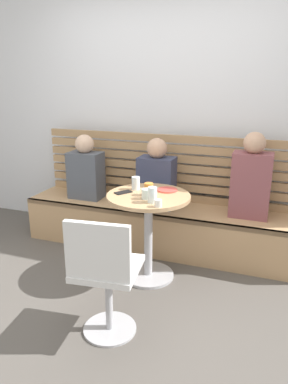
{
  "coord_description": "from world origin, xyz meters",
  "views": [
    {
      "loc": [
        1.01,
        -1.96,
        1.63
      ],
      "look_at": [
        0.05,
        0.66,
        0.75
      ],
      "focal_mm": 33.62,
      "sensor_mm": 36.0,
      "label": 1
    }
  ],
  "objects_px": {
    "booth_bench": "(158,227)",
    "cup_glass_short": "(147,194)",
    "cup_water_clear": "(136,183)",
    "phone_on_table": "(123,192)",
    "cafe_table": "(148,220)",
    "person_child_middle": "(86,170)",
    "plate_small": "(167,190)",
    "cup_tumbler_orange": "(149,189)",
    "cup_glass_tall": "(152,195)",
    "white_chair": "(105,274)",
    "person_child_left": "(157,177)",
    "cup_espresso_small": "(158,203)",
    "person_adult": "(251,180)"
  },
  "relations": [
    {
      "from": "white_chair",
      "to": "person_adult",
      "type": "bearing_deg",
      "value": 61.86
    },
    {
      "from": "booth_bench",
      "to": "phone_on_table",
      "type": "distance_m",
      "value": 0.79
    },
    {
      "from": "cup_tumbler_orange",
      "to": "phone_on_table",
      "type": "bearing_deg",
      "value": -176.5
    },
    {
      "from": "cup_tumbler_orange",
      "to": "phone_on_table",
      "type": "height_order",
      "value": "cup_tumbler_orange"
    },
    {
      "from": "person_child_middle",
      "to": "plate_small",
      "type": "xyz_separation_m",
      "value": [
        1.0,
        -0.41,
        0.01
      ]
    },
    {
      "from": "person_child_middle",
      "to": "cup_espresso_small",
      "type": "relative_size",
      "value": 11.8
    },
    {
      "from": "white_chair",
      "to": "cup_tumbler_orange",
      "type": "xyz_separation_m",
      "value": [
        0.01,
        0.8,
        0.33
      ]
    },
    {
      "from": "cafe_table",
      "to": "person_child_middle",
      "type": "xyz_separation_m",
      "value": [
        -0.89,
        0.57,
        0.21
      ]
    },
    {
      "from": "cup_espresso_small",
      "to": "cup_glass_short",
      "type": "height_order",
      "value": "cup_glass_short"
    },
    {
      "from": "person_child_middle",
      "to": "cup_tumbler_orange",
      "type": "xyz_separation_m",
      "value": [
        0.89,
        -0.58,
        0.06
      ]
    },
    {
      "from": "white_chair",
      "to": "cup_tumbler_orange",
      "type": "height_order",
      "value": "white_chair"
    },
    {
      "from": "person_child_left",
      "to": "cup_water_clear",
      "type": "relative_size",
      "value": 6.09
    },
    {
      "from": "booth_bench",
      "to": "cup_glass_tall",
      "type": "height_order",
      "value": "cup_glass_tall"
    },
    {
      "from": "person_adult",
      "to": "cup_glass_short",
      "type": "bearing_deg",
      "value": -136.12
    },
    {
      "from": "cafe_table",
      "to": "phone_on_table",
      "type": "height_order",
      "value": "phone_on_table"
    },
    {
      "from": "cup_espresso_small",
      "to": "plate_small",
      "type": "distance_m",
      "value": 0.41
    },
    {
      "from": "person_child_left",
      "to": "cup_water_clear",
      "type": "xyz_separation_m",
      "value": [
        -0.04,
        -0.45,
        0.06
      ]
    },
    {
      "from": "cup_glass_tall",
      "to": "plate_small",
      "type": "bearing_deg",
      "value": 86.66
    },
    {
      "from": "cup_glass_tall",
      "to": "phone_on_table",
      "type": "xyz_separation_m",
      "value": [
        -0.3,
        0.15,
        -0.06
      ]
    },
    {
      "from": "cafe_table",
      "to": "cup_glass_tall",
      "type": "distance_m",
      "value": 0.34
    },
    {
      "from": "person_adult",
      "to": "cafe_table",
      "type": "bearing_deg",
      "value": -141.54
    },
    {
      "from": "person_child_middle",
      "to": "cup_glass_short",
      "type": "relative_size",
      "value": 8.26
    },
    {
      "from": "white_chair",
      "to": "cup_glass_short",
      "type": "xyz_separation_m",
      "value": [
        0.02,
        0.71,
        0.32
      ]
    },
    {
      "from": "cup_water_clear",
      "to": "plate_small",
      "type": "height_order",
      "value": "cup_water_clear"
    },
    {
      "from": "person_adult",
      "to": "phone_on_table",
      "type": "relative_size",
      "value": 5.45
    },
    {
      "from": "booth_bench",
      "to": "cup_glass_tall",
      "type": "bearing_deg",
      "value": -75.75
    },
    {
      "from": "person_adult",
      "to": "cup_espresso_small",
      "type": "distance_m",
      "value": 1.03
    },
    {
      "from": "white_chair",
      "to": "phone_on_table",
      "type": "distance_m",
      "value": 0.86
    },
    {
      "from": "booth_bench",
      "to": "cup_espresso_small",
      "type": "height_order",
      "value": "cup_espresso_small"
    },
    {
      "from": "cup_glass_tall",
      "to": "cup_tumbler_orange",
      "type": "relative_size",
      "value": 1.2
    },
    {
      "from": "person_child_left",
      "to": "cup_glass_tall",
      "type": "xyz_separation_m",
      "value": [
        0.2,
        -0.72,
        0.06
      ]
    },
    {
      "from": "person_child_left",
      "to": "person_child_middle",
      "type": "height_order",
      "value": "person_child_left"
    },
    {
      "from": "person_child_middle",
      "to": "cup_glass_short",
      "type": "distance_m",
      "value": 1.13
    },
    {
      "from": "cup_water_clear",
      "to": "phone_on_table",
      "type": "height_order",
      "value": "cup_water_clear"
    },
    {
      "from": "cup_espresso_small",
      "to": "cup_water_clear",
      "type": "relative_size",
      "value": 0.51
    },
    {
      "from": "cafe_table",
      "to": "person_child_middle",
      "type": "relative_size",
      "value": 1.12
    },
    {
      "from": "cup_espresso_small",
      "to": "plate_small",
      "type": "height_order",
      "value": "cup_espresso_small"
    },
    {
      "from": "person_adult",
      "to": "cup_tumbler_orange",
      "type": "distance_m",
      "value": 0.96
    },
    {
      "from": "booth_bench",
      "to": "cup_water_clear",
      "type": "height_order",
      "value": "cup_water_clear"
    },
    {
      "from": "cup_espresso_small",
      "to": "phone_on_table",
      "type": "xyz_separation_m",
      "value": [
        -0.37,
        0.22,
        -0.02
      ]
    },
    {
      "from": "booth_bench",
      "to": "cup_glass_tall",
      "type": "distance_m",
      "value": 0.95
    },
    {
      "from": "cup_espresso_small",
      "to": "white_chair",
      "type": "bearing_deg",
      "value": -106.35
    },
    {
      "from": "booth_bench",
      "to": "person_child_middle",
      "type": "relative_size",
      "value": 4.09
    },
    {
      "from": "cup_tumbler_orange",
      "to": "white_chair",
      "type": "bearing_deg",
      "value": -90.64
    },
    {
      "from": "white_chair",
      "to": "person_child_left",
      "type": "height_order",
      "value": "person_child_left"
    },
    {
      "from": "person_child_middle",
      "to": "plate_small",
      "type": "distance_m",
      "value": 1.08
    },
    {
      "from": "plate_small",
      "to": "phone_on_table",
      "type": "bearing_deg",
      "value": -150.35
    },
    {
      "from": "booth_bench",
      "to": "cup_glass_short",
      "type": "relative_size",
      "value": 33.75
    },
    {
      "from": "booth_bench",
      "to": "person_child_left",
      "type": "bearing_deg",
      "value": -140.04
    },
    {
      "from": "cup_tumbler_orange",
      "to": "cup_glass_tall",
      "type": "bearing_deg",
      "value": -61.77
    }
  ]
}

